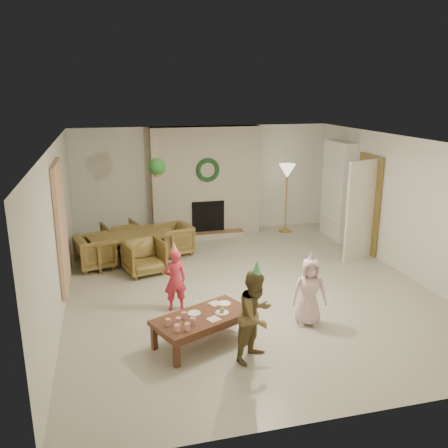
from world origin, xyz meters
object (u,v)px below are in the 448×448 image
object	(u,v)px
dining_chair_far	(121,237)
child_plaid	(256,316)
dining_chair_near	(144,257)
dining_chair_left	(95,252)
dining_chair_right	(173,239)
child_red	(175,280)
coffee_table_top	(203,317)
dining_table	(132,248)
child_pink	(309,292)

from	to	relation	value
dining_chair_far	child_plaid	distance (m)	4.89
dining_chair_near	dining_chair_far	size ratio (longest dim) A/B	1.00
dining_chair_near	dining_chair_left	xyz separation A→B (m)	(-0.88, 0.50, 0.00)
dining_chair_near	dining_chair_far	distance (m)	1.43
dining_chair_left	dining_chair_right	distance (m)	1.61
dining_chair_far	dining_chair_right	size ratio (longest dim) A/B	1.00
dining_chair_far	child_plaid	xyz separation A→B (m)	(1.48, -4.65, 0.27)
child_red	dining_chair_left	bearing A→B (deg)	-65.40
dining_chair_far	coffee_table_top	distance (m)	4.22
dining_chair_far	child_red	size ratio (longest dim) A/B	0.71
dining_table	child_red	world-z (taller)	child_red
dining_chair_far	dining_chair_near	bearing A→B (deg)	90.00
dining_chair_right	coffee_table_top	bearing A→B (deg)	-17.34
dining_chair_near	dining_chair_left	world-z (taller)	same
dining_chair_right	child_plaid	size ratio (longest dim) A/B	0.59
coffee_table_top	child_pink	bearing A→B (deg)	-18.81
dining_chair_left	coffee_table_top	bearing A→B (deg)	-171.62
dining_chair_right	dining_chair_far	bearing A→B (deg)	-128.66
child_red	child_plaid	world-z (taller)	child_plaid
child_red	child_pink	distance (m)	2.04
dining_chair_far	dining_chair_right	bearing A→B (deg)	141.34
dining_chair_left	child_red	xyz separation A→B (m)	(1.21, -2.15, 0.17)
dining_chair_far	child_plaid	bearing A→B (deg)	92.54
coffee_table_top	child_red	size ratio (longest dim) A/B	1.34
dining_table	dining_chair_left	distance (m)	0.72
child_red	child_plaid	distance (m)	1.81
dining_chair_far	dining_chair_right	world-z (taller)	same
child_plaid	dining_chair_far	bearing A→B (deg)	70.32
child_pink	dining_chair_left	bearing A→B (deg)	148.27
dining_chair_far	child_red	world-z (taller)	child_red
dining_table	coffee_table_top	bearing A→B (deg)	-93.26
dining_chair_right	child_plaid	xyz separation A→B (m)	(0.43, -4.19, 0.27)
dining_table	dining_chair_left	size ratio (longest dim) A/B	2.34
child_plaid	child_pink	bearing A→B (deg)	-3.52
dining_chair_near	child_red	xyz separation A→B (m)	(0.33, -1.64, 0.17)
dining_chair_right	child_red	xyz separation A→B (m)	(-0.35, -2.57, 0.17)
coffee_table_top	child_red	bearing A→B (deg)	75.73
child_red	child_pink	size ratio (longest dim) A/B	0.97
dining_table	child_red	bearing A→B (deg)	-92.59
dining_chair_near	child_plaid	bearing A→B (deg)	-86.41
dining_table	child_plaid	size ratio (longest dim) A/B	1.38
dining_chair_right	child_pink	world-z (taller)	child_pink
dining_table	child_pink	size ratio (longest dim) A/B	1.62
dining_chair_far	child_pink	bearing A→B (deg)	107.29
coffee_table_top	child_pink	xyz separation A→B (m)	(1.61, 0.16, 0.13)
dining_chair_near	child_pink	size ratio (longest dim) A/B	0.69
dining_chair_near	child_red	size ratio (longest dim) A/B	0.71
child_plaid	coffee_table_top	bearing A→B (deg)	100.07
child_plaid	dining_chair_left	bearing A→B (deg)	80.40
coffee_table_top	child_plaid	world-z (taller)	child_plaid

